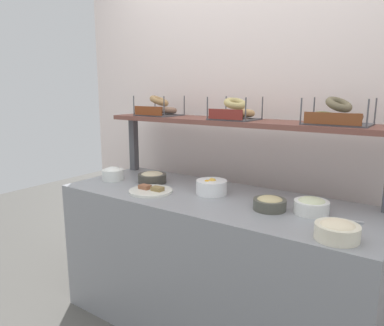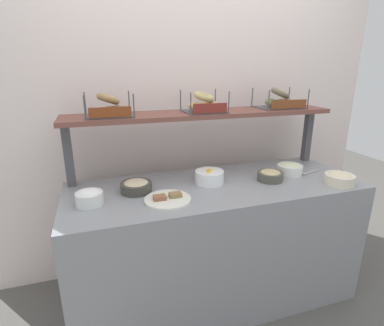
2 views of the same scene
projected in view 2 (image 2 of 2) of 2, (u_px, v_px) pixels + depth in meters
The scene contains 17 objects.
ground_plane at pixel (214, 293), 2.19m from camera, with size 8.00×8.00×0.00m, color #595651.
back_wall at pixel (190, 117), 2.32m from camera, with size 3.08×0.06×2.40m, color white.
deli_counter at pixel (215, 242), 2.06m from camera, with size 1.88×0.70×0.85m, color gray.
shelf_riser_left at pixel (68, 155), 1.86m from camera, with size 0.05×0.05×0.40m, color #4C4C51.
shelf_riser_right at pixel (307, 136), 2.38m from camera, with size 0.05×0.05×0.40m, color #4C4C51.
upper_shelf at pixel (203, 114), 2.05m from camera, with size 1.84×0.32×0.03m, color brown.
bowl_cream_cheese at pixel (89, 197), 1.64m from camera, with size 0.15×0.15×0.09m.
bowl_tuna_salad at pixel (136, 186), 1.82m from camera, with size 0.19×0.19×0.07m.
bowl_scallion_spread at pixel (290, 168), 2.11m from camera, with size 0.17×0.17×0.08m.
bowl_potato_salad at pixel (339, 178), 1.93m from camera, with size 0.18×0.18×0.08m.
bowl_hummus at pixel (270, 175), 2.00m from camera, with size 0.17×0.17×0.07m.
bowl_fruit_salad at pixel (209, 177), 1.95m from camera, with size 0.19×0.19×0.10m.
serving_plate_white at pixel (168, 199), 1.70m from camera, with size 0.26×0.26×0.04m.
serving_spoon_near_plate at pixel (308, 173), 2.13m from camera, with size 0.18×0.06×0.01m.
bagel_basket_everything at pixel (109, 108), 1.84m from camera, with size 0.29×0.25×0.15m.
bagel_basket_sesame at pixel (204, 105), 2.01m from camera, with size 0.28×0.25×0.14m.
bagel_basket_poppy at pixel (279, 101), 2.21m from camera, with size 0.33×0.26×0.15m.
Camera 2 is at (-0.70, -1.66, 1.57)m, focal length 28.26 mm.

